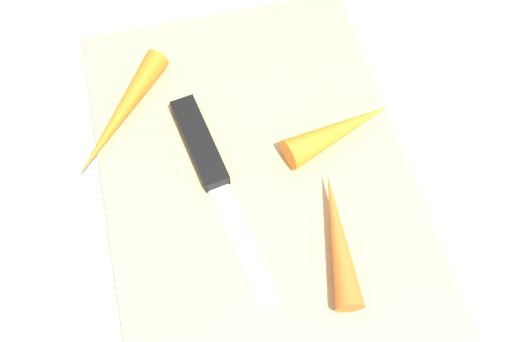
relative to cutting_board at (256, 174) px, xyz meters
name	(u,v)px	position (x,y,z in m)	size (l,w,h in m)	color
ground_plane	(256,177)	(0.00, 0.00, -0.01)	(1.40, 1.40, 0.00)	#ADA8A0
cutting_board	(256,174)	(0.00, 0.00, 0.00)	(0.36, 0.26, 0.01)	tan
knife	(205,155)	(0.02, 0.04, 0.01)	(0.20, 0.05, 0.01)	#B7B7BC
carrot_medium	(338,237)	(-0.08, -0.05, 0.02)	(0.02, 0.02, 0.11)	orange
carrot_longest	(121,114)	(0.08, 0.10, 0.02)	(0.02, 0.02, 0.13)	orange
carrot_shortest	(339,130)	(0.01, -0.08, 0.02)	(0.03, 0.03, 0.10)	orange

